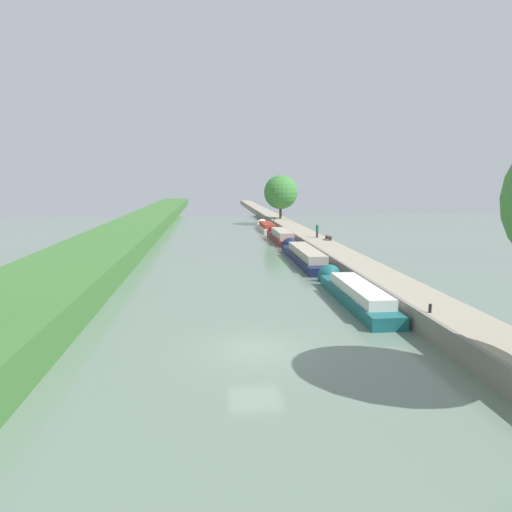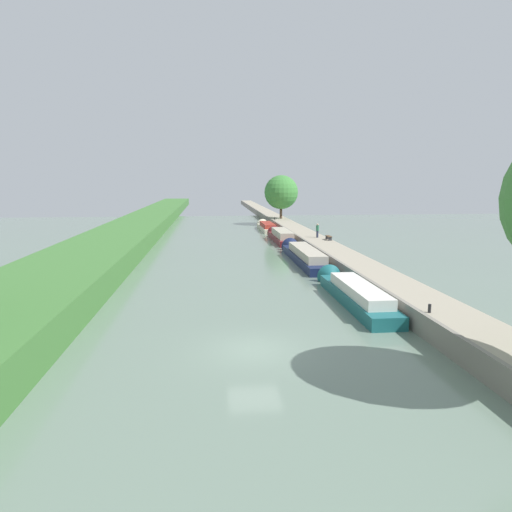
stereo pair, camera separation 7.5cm
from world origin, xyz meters
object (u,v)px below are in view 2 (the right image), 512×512
Objects in this scene: narrowboat_maroon at (281,236)px; park_bench at (329,237)px; narrowboat_teal at (353,292)px; person_walking at (317,230)px; mooring_bollard_near at (430,308)px; narrowboat_navy at (303,255)px; mooring_bollard_far at (275,219)px; narrowboat_cream at (266,227)px.

narrowboat_maroon is 8.16× the size of park_bench.
narrowboat_teal is 21.64m from park_bench.
narrowboat_maroon reaches higher than narrowboat_teal.
narrowboat_teal is at bearing -98.12° from person_walking.
person_walking is at bearing 87.07° from mooring_bollard_near.
narrowboat_navy is 7.79m from park_bench.
narrowboat_navy is at bearing -93.45° from mooring_bollard_far.
mooring_bollard_near is at bearing -90.00° from mooring_bollard_far.
person_walking is 30.26m from mooring_bollard_near.
park_bench is at bearing -85.01° from mooring_bollard_far.
mooring_bollard_near reaches higher than narrowboat_teal.
narrowboat_cream is (-0.05, 28.30, -0.11)m from narrowboat_navy.
narrowboat_cream is 25.68× the size of mooring_bollard_near.
person_walking reaches higher than narrowboat_teal.
narrowboat_maroon is (-0.03, 29.81, 0.04)m from narrowboat_teal.
narrowboat_navy is at bearing 95.26° from mooring_bollard_near.
narrowboat_teal is at bearing -89.71° from narrowboat_cream.
mooring_bollard_far is (1.98, 32.82, 0.80)m from narrowboat_navy.
park_bench reaches higher than mooring_bollard_far.
person_walking is 24.16m from mooring_bollard_far.
narrowboat_maroon is 36.57m from mooring_bollard_near.
park_bench reaches higher than narrowboat_maroon.
narrowboat_navy is 21.60m from mooring_bollard_near.
person_walking reaches higher than narrowboat_navy.
mooring_bollard_far reaches higher than narrowboat_cream.
mooring_bollard_near and mooring_bollard_far have the same top height.
person_walking is (3.38, -6.31, 1.43)m from narrowboat_maroon.
narrowboat_maroon is at bearing -89.19° from narrowboat_cream.
park_bench is (2.30, 27.93, 0.12)m from mooring_bollard_near.
park_bench reaches higher than mooring_bollard_near.
mooring_bollard_near is (2.02, -49.80, 0.92)m from narrowboat_cream.
narrowboat_navy is at bearing 90.67° from narrowboat_teal.
mooring_bollard_near is 1.00× the size of mooring_bollard_far.
person_walking is at bearing 67.98° from narrowboat_navy.
park_bench reaches higher than narrowboat_navy.
mooring_bollard_far is (-1.55, 24.11, -0.65)m from person_walking.
narrowboat_teal is 29.81m from narrowboat_maroon.
person_walking is at bearing 108.33° from park_bench.
narrowboat_navy is at bearing -90.54° from narrowboat_maroon.
person_walking reaches higher than narrowboat_cream.
mooring_bollard_near is 0.30× the size of park_bench.
mooring_bollard_near is at bearing -74.94° from narrowboat_teal.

